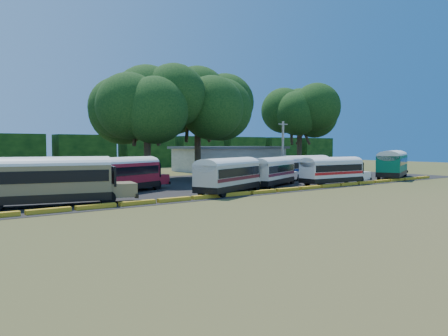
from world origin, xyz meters
TOP-DOWN VIEW (x-y plane):
  - ground at (0.00, 0.00)m, footprint 160.00×160.00m
  - asphalt_strip at (1.00, 12.00)m, footprint 64.00×24.00m
  - curb at (-0.00, 1.00)m, footprint 53.70×0.45m
  - terminal_building at (18.00, 30.00)m, footprint 19.00×9.00m
  - treeline_backdrop at (0.00, 48.00)m, footprint 130.00×4.00m
  - bus_beige at (-18.60, 4.02)m, footprint 10.67×4.92m
  - bus_red at (-10.98, 8.92)m, footprint 9.80×5.79m
  - bus_cream_west at (-3.83, 2.81)m, footprint 9.60×5.76m
  - bus_cream_east at (3.81, 5.36)m, footprint 9.13×5.73m
  - bus_white_red at (9.94, 2.58)m, footprint 9.09×2.75m
  - bus_white_blue at (12.70, 8.97)m, footprint 9.07×2.51m
  - bus_teal at (23.03, 3.60)m, footprint 10.87×6.82m
  - tree_west at (-3.45, 18.54)m, footprint 11.03×11.03m
  - tree_center at (3.95, 19.09)m, footprint 10.47×10.47m
  - tree_east at (25.23, 21.32)m, footprint 9.75×9.75m
  - utility_pole at (13.37, 13.33)m, footprint 1.60×0.30m

SIDE VIEW (x-z plane):
  - ground at x=0.00m, z-range 0.00..0.00m
  - asphalt_strip at x=1.00m, z-range 0.00..0.02m
  - curb at x=0.00m, z-range 0.00..0.30m
  - bus_white_red at x=9.94m, z-range 0.19..3.14m
  - bus_white_blue at x=12.70m, z-range 0.19..3.15m
  - bus_cream_east at x=3.81m, z-range 0.19..3.16m
  - bus_cream_west at x=-3.83m, z-range 0.20..3.31m
  - bus_red at x=-10.98m, z-range 0.23..3.39m
  - bus_beige at x=-18.60m, z-range 0.25..3.66m
  - bus_teal at x=23.03m, z-range 0.26..3.79m
  - terminal_building at x=18.00m, z-range 0.03..4.03m
  - treeline_backdrop at x=0.00m, z-range 0.00..6.00m
  - utility_pole at x=13.37m, z-range 0.11..7.38m
  - tree_west at x=-3.45m, z-range 2.62..16.00m
  - tree_east at x=25.23m, z-range 3.00..16.27m
  - tree_center at x=3.95m, z-range 3.19..17.34m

